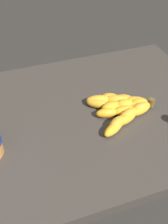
% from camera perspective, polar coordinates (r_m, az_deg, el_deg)
% --- Properties ---
extents(ground_plane, '(0.95, 0.65, 0.03)m').
position_cam_1_polar(ground_plane, '(0.86, -2.21, -1.54)').
color(ground_plane, '#38332D').
extents(banana_bunch, '(0.21, 0.19, 0.03)m').
position_cam_1_polar(banana_bunch, '(0.86, 8.23, 0.92)').
color(banana_bunch, gold).
rests_on(banana_bunch, ground_plane).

